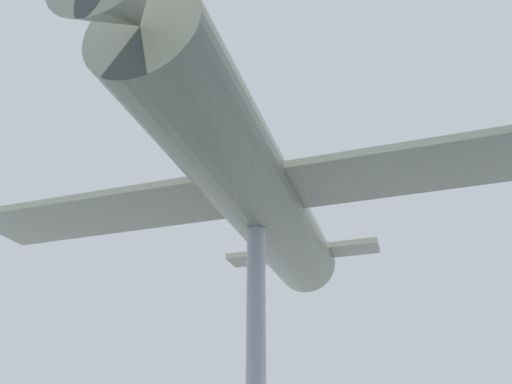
% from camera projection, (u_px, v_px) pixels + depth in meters
% --- Properties ---
extents(support_pylon_central, '(0.43, 0.43, 6.49)m').
position_uv_depth(support_pylon_central, '(256.00, 375.00, 10.27)').
color(support_pylon_central, '#B7B7BC').
rests_on(support_pylon_central, ground_plane).
extents(suspended_airplane, '(15.70, 12.83, 3.36)m').
position_uv_depth(suspended_airplane, '(253.00, 188.00, 12.01)').
color(suspended_airplane, slate).
rests_on(suspended_airplane, support_pylon_central).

